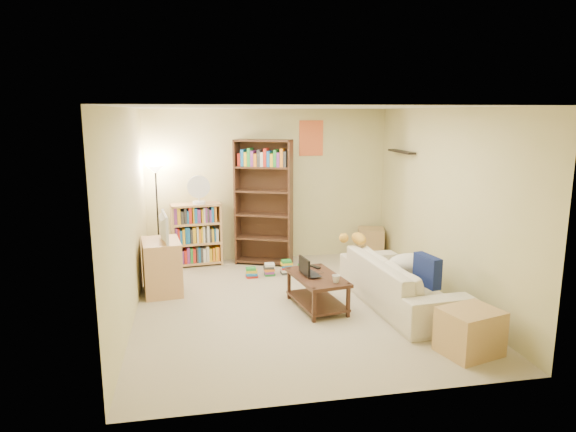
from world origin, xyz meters
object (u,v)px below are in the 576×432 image
(short_bookshelf, at_px, (197,235))
(end_cabinet, at_px, (470,332))
(coffee_table, at_px, (317,287))
(laptop, at_px, (314,274))
(television, at_px, (160,227))
(sofa, at_px, (400,282))
(floor_lamp, at_px, (156,187))
(tabby_cat, at_px, (356,239))
(mug, at_px, (336,279))
(tall_bookshelf, at_px, (264,199))
(side_table, at_px, (371,243))
(tv_stand, at_px, (162,267))
(desk_fan, at_px, (199,190))

(short_bookshelf, xyz_separation_m, end_cabinet, (2.70, -3.70, -0.27))
(short_bookshelf, bearing_deg, coffee_table, -62.42)
(laptop, height_order, television, television)
(sofa, height_order, floor_lamp, floor_lamp)
(tabby_cat, xyz_separation_m, end_cabinet, (0.51, -2.20, -0.47))
(tabby_cat, relative_size, mug, 3.73)
(tall_bookshelf, bearing_deg, sofa, -34.07)
(sofa, height_order, side_table, sofa)
(coffee_table, xyz_separation_m, side_table, (1.46, 2.10, -0.03))
(sofa, relative_size, short_bookshelf, 2.16)
(mug, height_order, short_bookshelf, short_bookshelf)
(sofa, distance_m, mug, 0.94)
(sofa, relative_size, tv_stand, 2.98)
(coffee_table, xyz_separation_m, laptop, (-0.03, 0.04, 0.16))
(sofa, bearing_deg, laptop, 77.25)
(floor_lamp, distance_m, side_table, 3.68)
(television, distance_m, side_table, 3.67)
(sofa, distance_m, laptop, 1.11)
(sofa, height_order, tabby_cat, tabby_cat)
(laptop, distance_m, tall_bookshelf, 2.13)
(sofa, relative_size, tall_bookshelf, 1.08)
(tall_bookshelf, bearing_deg, tabby_cat, -28.81)
(television, xyz_separation_m, end_cabinet, (3.19, -2.46, -0.69))
(mug, relative_size, short_bookshelf, 0.13)
(laptop, distance_m, side_table, 2.55)
(side_table, bearing_deg, tabby_cat, -117.42)
(tv_stand, distance_m, end_cabinet, 4.03)
(television, xyz_separation_m, side_table, (3.42, 1.16, -0.68))
(mug, bearing_deg, short_bookshelf, 123.14)
(tall_bookshelf, bearing_deg, television, -122.91)
(tabby_cat, distance_m, tv_stand, 2.72)
(tabby_cat, height_order, end_cabinet, tabby_cat)
(tabby_cat, distance_m, short_bookshelf, 2.66)
(sofa, height_order, coffee_table, sofa)
(tabby_cat, xyz_separation_m, side_table, (0.74, 1.42, -0.46))
(short_bookshelf, bearing_deg, side_table, -7.93)
(short_bookshelf, distance_m, desk_fan, 0.74)
(sofa, height_order, desk_fan, desk_fan)
(mug, xyz_separation_m, desk_fan, (-1.57, 2.44, 0.77))
(laptop, distance_m, mug, 0.39)
(mug, height_order, floor_lamp, floor_lamp)
(short_bookshelf, bearing_deg, laptop, -62.42)
(tabby_cat, height_order, coffee_table, tabby_cat)
(mug, distance_m, tv_stand, 2.45)
(television, distance_m, short_bookshelf, 1.40)
(sofa, xyz_separation_m, side_table, (0.40, 2.21, -0.06))
(coffee_table, distance_m, floor_lamp, 3.11)
(short_bookshelf, xyz_separation_m, desk_fan, (0.06, -0.05, 0.74))
(television, distance_m, floor_lamp, 1.21)
(mug, relative_size, tall_bookshelf, 0.06)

